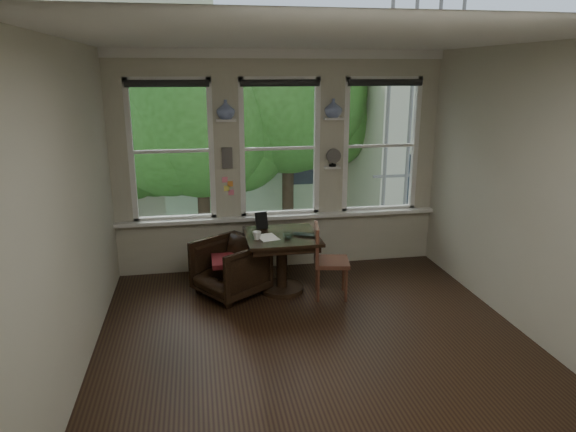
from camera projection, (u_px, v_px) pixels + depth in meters
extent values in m
plane|color=black|center=(315.00, 340.00, 5.37)|extent=(4.50, 4.50, 0.00)
plane|color=silver|center=(320.00, 38.00, 4.56)|extent=(4.50, 4.50, 0.00)
plane|color=beige|center=(280.00, 163.00, 7.10)|extent=(4.50, 0.00, 4.50)
plane|color=beige|center=(411.00, 299.00, 2.84)|extent=(4.50, 0.00, 4.50)
plane|color=beige|center=(72.00, 213.00, 4.58)|extent=(0.00, 4.50, 4.50)
plane|color=beige|center=(527.00, 192.00, 5.35)|extent=(0.00, 4.50, 4.50)
cube|color=white|center=(226.00, 120.00, 6.72)|extent=(0.26, 0.16, 0.03)
cube|color=white|center=(333.00, 119.00, 6.96)|extent=(0.26, 0.16, 0.03)
cube|color=#59544F|center=(227.00, 158.00, 6.88)|extent=(0.14, 0.06, 0.28)
imported|color=silver|center=(226.00, 109.00, 6.68)|extent=(0.24, 0.24, 0.25)
imported|color=silver|center=(333.00, 108.00, 6.93)|extent=(0.24, 0.24, 0.25)
imported|color=black|center=(230.00, 268.00, 6.40)|extent=(1.07, 1.06, 0.71)
cube|color=maroon|center=(230.00, 260.00, 6.38)|extent=(0.45, 0.45, 0.06)
imported|color=black|center=(304.00, 236.00, 6.33)|extent=(0.35, 0.31, 0.02)
imported|color=white|center=(257.00, 236.00, 6.22)|extent=(0.14, 0.14, 0.10)
imported|color=white|center=(288.00, 235.00, 6.23)|extent=(0.13, 0.13, 0.09)
cube|color=black|center=(262.00, 220.00, 6.63)|extent=(0.17, 0.11, 0.22)
cube|color=silver|center=(268.00, 237.00, 6.30)|extent=(0.28, 0.34, 0.00)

